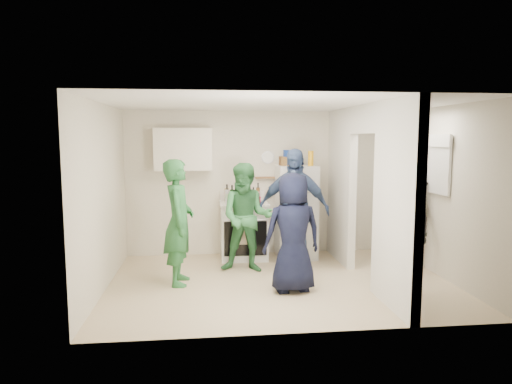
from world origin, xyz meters
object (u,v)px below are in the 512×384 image
(person_nook, at_px, (407,219))
(person_green_left, at_px, (179,222))
(person_navy, at_px, (293,232))
(person_green_center, at_px, (247,218))
(fridge, at_px, (296,212))
(blue_bowl, at_px, (290,153))
(person_denim, at_px, (293,210))
(wicker_basket, at_px, (290,161))
(yellow_cup_stack_top, at_px, (311,158))
(stove, at_px, (244,230))

(person_nook, bearing_deg, person_green_left, -92.18)
(person_navy, bearing_deg, person_green_center, -69.78)
(person_green_center, bearing_deg, fridge, 50.36)
(blue_bowl, relative_size, person_denim, 0.13)
(person_green_left, distance_m, person_denim, 1.79)
(wicker_basket, relative_size, person_green_center, 0.21)
(yellow_cup_stack_top, distance_m, person_nook, 1.81)
(yellow_cup_stack_top, height_order, person_denim, person_denim)
(blue_bowl, height_order, person_green_left, blue_bowl)
(blue_bowl, bearing_deg, person_navy, -99.28)
(person_green_left, bearing_deg, person_denim, -71.74)
(person_denim, bearing_deg, person_nook, 19.47)
(person_green_center, bearing_deg, person_green_left, -142.02)
(stove, relative_size, fridge, 0.61)
(fridge, relative_size, person_navy, 0.99)
(person_green_center, bearing_deg, yellow_cup_stack_top, 40.79)
(blue_bowl, relative_size, person_green_left, 0.14)
(yellow_cup_stack_top, xyz_separation_m, person_navy, (-0.61, -1.62, -0.90))
(blue_bowl, bearing_deg, fridge, -26.57)
(wicker_basket, distance_m, person_denim, 1.05)
(person_nook, bearing_deg, yellow_cup_stack_top, -125.91)
(yellow_cup_stack_top, distance_m, person_green_center, 1.56)
(person_green_center, relative_size, person_navy, 1.04)
(stove, xyz_separation_m, person_navy, (0.50, -1.75, 0.32))
(person_green_left, bearing_deg, blue_bowl, -52.76)
(wicker_basket, bearing_deg, yellow_cup_stack_top, -25.11)
(yellow_cup_stack_top, xyz_separation_m, person_green_center, (-1.13, -0.63, -0.87))
(person_green_left, height_order, person_navy, person_green_left)
(person_green_left, bearing_deg, person_navy, -106.01)
(person_denim, height_order, person_nook, person_denim)
(person_navy, bearing_deg, fridge, -110.56)
(blue_bowl, bearing_deg, person_nook, -26.60)
(yellow_cup_stack_top, relative_size, person_denim, 0.13)
(person_green_center, relative_size, person_nook, 1.07)
(person_navy, xyz_separation_m, person_nook, (2.00, 0.91, -0.02))
(person_green_center, xyz_separation_m, person_navy, (0.52, -0.98, -0.03))
(person_green_center, distance_m, person_nook, 2.52)
(stove, bearing_deg, person_green_center, -91.48)
(stove, distance_m, person_nook, 2.66)
(person_green_left, distance_m, person_green_center, 1.11)
(person_denim, relative_size, person_nook, 1.21)
(person_green_left, xyz_separation_m, person_navy, (1.51, -0.49, -0.08))
(wicker_basket, height_order, person_green_left, person_green_left)
(person_denim, bearing_deg, stove, 155.19)
(stove, distance_m, wicker_basket, 1.42)
(wicker_basket, bearing_deg, person_green_left, -144.76)
(stove, height_order, person_green_center, person_green_center)
(fridge, bearing_deg, yellow_cup_stack_top, -24.44)
(wicker_basket, relative_size, yellow_cup_stack_top, 1.40)
(stove, xyz_separation_m, person_green_left, (-1.01, -1.25, 0.40))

